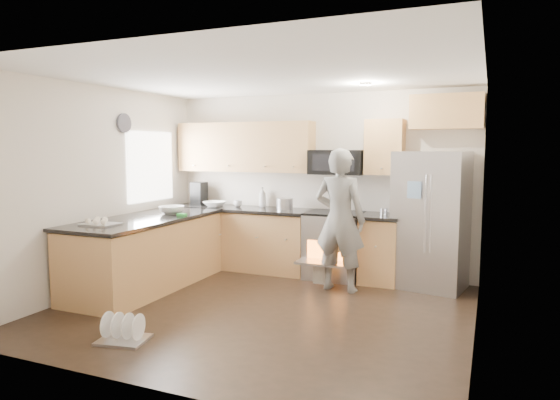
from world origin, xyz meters
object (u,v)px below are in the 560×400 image
at_px(stove_range, 334,230).
at_px(refrigerator, 431,220).
at_px(person, 340,220).
at_px(dish_rack, 123,334).

distance_m(stove_range, refrigerator, 1.31).
height_order(refrigerator, person, person).
distance_m(stove_range, dish_rack, 3.29).
bearing_deg(person, refrigerator, -145.83).
distance_m(refrigerator, person, 1.20).
bearing_deg(refrigerator, stove_range, -169.67).
bearing_deg(person, stove_range, -61.63).
bearing_deg(stove_range, person, -67.05).
bearing_deg(refrigerator, dish_rack, -118.88).
relative_size(person, dish_rack, 3.62).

